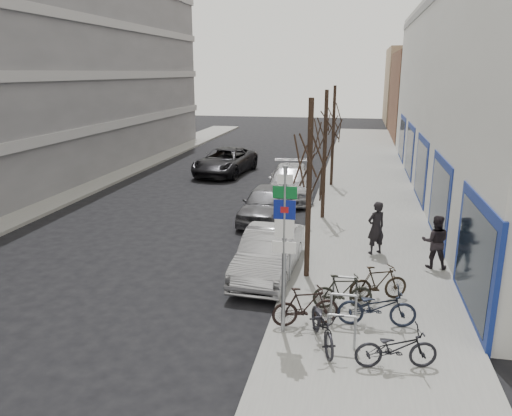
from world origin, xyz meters
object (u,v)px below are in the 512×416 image
at_px(bike_near_left, 323,322).
at_px(bike_near_right, 306,306).
at_px(tree_mid, 326,125).
at_px(tree_far, 334,112).
at_px(tree_near, 310,147).
at_px(lane_car, 225,161).
at_px(bike_mid_curb, 377,304).
at_px(parked_car_front, 269,253).
at_px(bike_rack, 343,306).
at_px(parked_car_back, 291,182).
at_px(bike_far_curb, 396,344).
at_px(meter_mid, 309,208).
at_px(bike_far_inner, 378,283).
at_px(pedestrian_near, 376,228).
at_px(highway_sign_pole, 284,241).
at_px(pedestrian_far, 435,241).
at_px(parked_car_mid, 266,203).
at_px(meter_front, 290,257).
at_px(bike_mid_inner, 343,291).
at_px(meter_back, 320,180).

bearing_deg(bike_near_left, bike_near_right, 101.44).
bearing_deg(tree_mid, tree_far, 90.00).
relative_size(tree_near, tree_far, 1.00).
height_order(tree_near, lane_car, tree_near).
distance_m(bike_mid_curb, parked_car_front, 4.33).
distance_m(bike_rack, parked_car_back, 13.59).
distance_m(tree_far, bike_far_curb, 18.02).
distance_m(bike_mid_curb, bike_far_curb, 1.80).
bearing_deg(meter_mid, bike_far_curb, -73.64).
distance_m(bike_far_inner, pedestrian_near, 3.74).
relative_size(highway_sign_pole, pedestrian_far, 2.40).
xyz_separation_m(highway_sign_pole, lane_car, (-6.51, 18.95, -1.65)).
relative_size(bike_far_inner, pedestrian_far, 0.96).
height_order(parked_car_mid, parked_car_back, parked_car_back).
xyz_separation_m(bike_mid_curb, parked_car_mid, (-4.40, 8.84, 0.01)).
xyz_separation_m(bike_near_right, parked_car_front, (-1.50, 3.24, 0.07)).
distance_m(meter_front, parked_car_mid, 6.85).
bearing_deg(bike_far_inner, parked_car_mid, 8.89).
height_order(bike_far_curb, parked_car_mid, parked_car_mid).
xyz_separation_m(tree_far, parked_car_mid, (-2.40, -6.93, -3.36)).
height_order(meter_mid, bike_far_inner, meter_mid).
xyz_separation_m(bike_rack, parked_car_front, (-2.40, 3.03, 0.08)).
relative_size(bike_far_curb, pedestrian_near, 0.95).
relative_size(bike_far_inner, lane_car, 0.29).
bearing_deg(tree_far, bike_mid_inner, -85.60).
distance_m(tree_near, parked_car_back, 11.01).
relative_size(parked_car_front, parked_car_mid, 1.02).
height_order(bike_far_curb, parked_car_front, parked_car_front).
distance_m(tree_near, bike_far_inner, 4.23).
xyz_separation_m(meter_back, bike_far_inner, (2.54, -11.81, -0.26)).
xyz_separation_m(bike_mid_inner, parked_car_mid, (-3.55, 8.07, 0.11)).
height_order(tree_far, bike_near_right, tree_far).
bearing_deg(pedestrian_far, lane_car, -49.72).
distance_m(bike_rack, tree_near, 4.66).
xyz_separation_m(bike_far_inner, parked_car_mid, (-4.48, 7.37, 0.09)).
bearing_deg(parked_car_back, bike_far_inner, -77.36).
bearing_deg(bike_rack, lane_car, 113.35).
height_order(meter_back, pedestrian_near, pedestrian_near).
xyz_separation_m(meter_mid, bike_mid_inner, (1.60, -7.00, -0.28)).
bearing_deg(parked_car_back, meter_mid, -81.01).
bearing_deg(bike_near_right, bike_mid_inner, -58.08).
relative_size(parked_car_mid, pedestrian_far, 2.50).
height_order(parked_car_front, pedestrian_near, pedestrian_near).
distance_m(highway_sign_pole, bike_near_left, 2.03).
height_order(bike_rack, parked_car_mid, parked_car_mid).
height_order(tree_near, parked_car_back, tree_near).
xyz_separation_m(bike_mid_inner, bike_far_inner, (0.93, 0.69, 0.03)).
bearing_deg(meter_back, bike_far_curb, -79.45).
distance_m(meter_back, bike_near_right, 13.63).
bearing_deg(tree_near, lane_car, 113.51).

